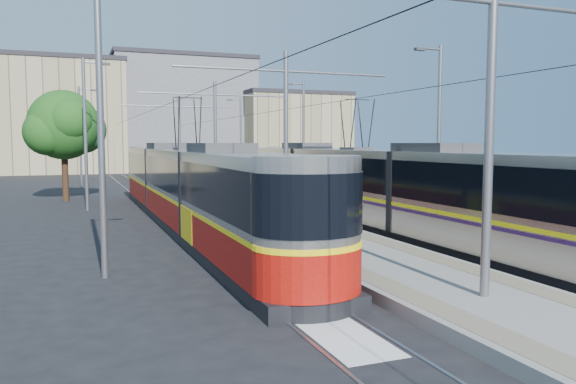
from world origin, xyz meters
name	(u,v)px	position (x,y,z in m)	size (l,w,h in m)	color
ground	(387,270)	(0.00, 0.00, 0.00)	(160.00, 160.00, 0.00)	black
platform	(229,204)	(0.00, 17.00, 0.15)	(4.00, 50.00, 0.30)	gray
tactile_strip_left	(204,202)	(-1.45, 17.00, 0.30)	(0.70, 50.00, 0.01)	gray
tactile_strip_right	(253,200)	(1.45, 17.00, 0.30)	(0.70, 50.00, 0.01)	gray
rails	(229,206)	(0.00, 17.00, 0.02)	(8.71, 70.00, 0.03)	gray
track_arrow	(313,315)	(-3.60, -3.00, 0.01)	(1.20, 5.00, 0.01)	silver
tram_left	(188,187)	(-3.60, 10.28, 1.71)	(2.43, 27.82, 5.50)	black
tram_right	(356,182)	(3.60, 8.62, 1.86)	(2.43, 28.48, 5.50)	black
catenary	(243,125)	(0.00, 14.15, 4.52)	(9.20, 70.00, 7.00)	slate
street_lamps	(211,133)	(0.00, 21.00, 4.18)	(15.18, 38.22, 8.00)	slate
shelter	(251,180)	(0.83, 15.42, 1.59)	(0.85, 1.21, 2.47)	black
tree	(68,126)	(-8.33, 23.76, 4.60)	(4.68, 4.33, 6.81)	#382314
building_left	(54,116)	(-10.00, 60.00, 6.75)	(16.32, 12.24, 13.48)	tan
building_centre	(181,114)	(6.00, 64.00, 7.49)	(18.36, 14.28, 14.96)	slate
building_right	(292,131)	(20.00, 58.00, 5.17)	(14.28, 10.20, 10.32)	tan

